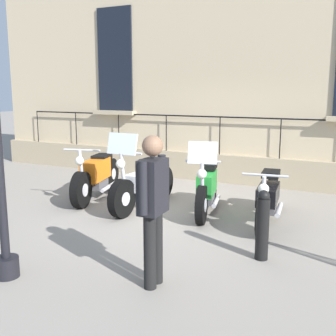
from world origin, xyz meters
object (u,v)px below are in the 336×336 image
Objects in this scene: motorcycle_green at (207,189)px; motorcycle_black at (268,199)px; motorcycle_orange at (97,176)px; pedestrian_standing at (153,203)px; bollard at (262,225)px; motorcycle_white at (143,185)px.

motorcycle_green is 0.91× the size of motorcycle_black.
pedestrian_standing is (2.88, 2.83, 0.51)m from motorcycle_orange.
motorcycle_green is 2.08× the size of bollard.
motorcycle_green is 2.09m from bollard.
pedestrian_standing is (2.66, 1.64, 0.52)m from motorcycle_white.
motorcycle_orange is 1.30× the size of pedestrian_standing.
motorcycle_white is at bearing 79.55° from motorcycle_orange.
motorcycle_green is 1.13× the size of pedestrian_standing.
motorcycle_orange reaches higher than motorcycle_black.
pedestrian_standing reaches higher than bollard.
motorcycle_white reaches higher than bollard.
motorcycle_orange is 3.46m from motorcycle_black.
pedestrian_standing is at bearing -12.62° from motorcycle_black.
motorcycle_orange is 2.39× the size of bollard.
motorcycle_white is 1.00× the size of motorcycle_black.
motorcycle_white is 1.10× the size of motorcycle_green.
motorcycle_green is at bearing 98.76° from motorcycle_white.
motorcycle_white reaches higher than motorcycle_black.
bollard is at bearing 40.46° from motorcycle_green.
motorcycle_black is at bearing 87.94° from motorcycle_green.
bollard is at bearing 10.10° from motorcycle_black.
motorcycle_black is (0.04, 1.08, -0.05)m from motorcycle_green.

